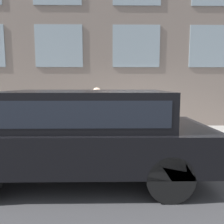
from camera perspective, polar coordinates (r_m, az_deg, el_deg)
ground_plane at (r=5.56m, az=9.65°, el=-10.54°), size 80.00×80.00×0.00m
sidewalk at (r=6.91m, az=7.48°, el=-6.38°), size 2.89×60.00×0.13m
building_facade at (r=8.62m, az=6.29°, el=23.11°), size 0.33×40.00×8.09m
fire_hydrant at (r=5.81m, az=3.98°, el=-4.81°), size 0.32×0.44×0.68m
person at (r=5.82m, az=-3.96°, el=0.60°), size 0.36×0.24×1.47m
parked_truck_black_near at (r=3.94m, az=-7.58°, el=-4.17°), size 1.93×4.47×1.57m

